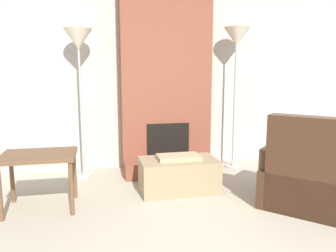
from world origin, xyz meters
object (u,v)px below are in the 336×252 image
at_px(ottoman, 179,174).
at_px(armchair, 313,180).
at_px(floor_lamp_right, 236,43).
at_px(floor_lamp_left, 78,46).
at_px(side_table, 39,161).

xyz_separation_m(ottoman, armchair, (1.20, -0.79, 0.10)).
relative_size(armchair, floor_lamp_right, 0.62).
height_order(ottoman, floor_lamp_right, floor_lamp_right).
height_order(floor_lamp_left, floor_lamp_right, floor_lamp_right).
distance_m(floor_lamp_left, floor_lamp_right, 2.14).
bearing_deg(side_table, armchair, -12.45).
bearing_deg(side_table, floor_lamp_right, 21.48).
relative_size(side_table, floor_lamp_left, 0.37).
distance_m(armchair, side_table, 2.77).
height_order(armchair, floor_lamp_left, floor_lamp_left).
bearing_deg(ottoman, side_table, -172.66).
relative_size(floor_lamp_left, floor_lamp_right, 0.96).
bearing_deg(side_table, floor_lamp_left, 68.78).
bearing_deg(armchair, floor_lamp_left, 12.32).
height_order(ottoman, armchair, armchair).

